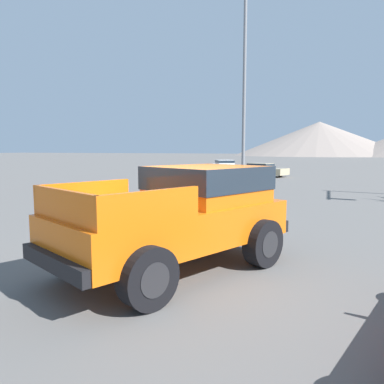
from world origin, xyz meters
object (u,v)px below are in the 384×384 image
street_lamp_post (244,76)px  parked_car_white (224,166)px  parked_car_tan (261,170)px  orange_pickup_truck (185,211)px

street_lamp_post → parked_car_white: bearing=107.3°
parked_car_tan → street_lamp_post: size_ratio=0.50×
street_lamp_post → orange_pickup_truck: bearing=-84.5°
parked_car_tan → street_lamp_post: bearing=25.5°
orange_pickup_truck → parked_car_white: bearing=129.3°
parked_car_white → parked_car_tan: (4.37, -4.44, -0.05)m
parked_car_tan → parked_car_white: bearing=-116.7°
parked_car_white → parked_car_tan: parked_car_white is taller
orange_pickup_truck → parked_car_tan: (-2.66, 24.53, -0.54)m
parked_car_white → street_lamp_post: 21.25m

